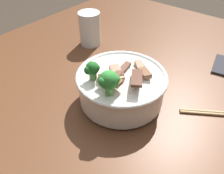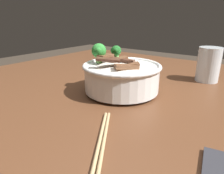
% 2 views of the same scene
% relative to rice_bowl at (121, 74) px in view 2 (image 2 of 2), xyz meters
% --- Properties ---
extents(dining_table, '(1.41, 1.05, 0.78)m').
position_rel_rice_bowl_xyz_m(dining_table, '(-0.04, -0.10, -0.14)').
color(dining_table, '#56331E').
rests_on(dining_table, ground).
extents(rice_bowl, '(0.24, 0.24, 0.15)m').
position_rel_rice_bowl_xyz_m(rice_bowl, '(0.00, 0.00, 0.00)').
color(rice_bowl, white).
rests_on(rice_bowl, dining_table).
extents(drinking_glass, '(0.08, 0.08, 0.12)m').
position_rel_rice_bowl_xyz_m(drinking_glass, '(-0.18, -0.29, -0.01)').
color(drinking_glass, white).
rests_on(drinking_glass, dining_table).
extents(chopsticks_pair, '(0.13, 0.18, 0.01)m').
position_rel_rice_bowl_xyz_m(chopsticks_pair, '(-0.12, 0.24, -0.05)').
color(chopsticks_pair, tan).
rests_on(chopsticks_pair, dining_table).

